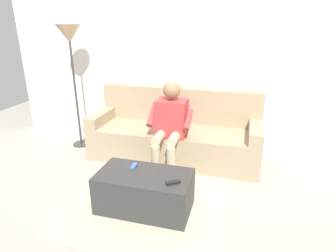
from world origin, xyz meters
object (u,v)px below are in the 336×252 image
at_px(remote_black, 173,182).
at_px(person_solo_seated, 170,122).
at_px(couch, 175,134).
at_px(coffee_table, 145,191).
at_px(remote_blue, 134,166).
at_px(floor_lamp, 70,42).

bearing_deg(remote_black, person_solo_seated, 71.19).
bearing_deg(remote_black, couch, 67.87).
distance_m(coffee_table, remote_blue, 0.27).
bearing_deg(floor_lamp, remote_blue, 139.74).
distance_m(remote_black, floor_lamp, 2.45).
bearing_deg(coffee_table, couch, -90.00).
bearing_deg(coffee_table, remote_black, 163.62).
xyz_separation_m(coffee_table, remote_black, (-0.31, 0.09, 0.20)).
bearing_deg(remote_black, remote_blue, 121.91).
height_order(remote_blue, floor_lamp, floor_lamp).
xyz_separation_m(person_solo_seated, remote_blue, (0.17, 0.76, -0.23)).
height_order(person_solo_seated, floor_lamp, floor_lamp).
relative_size(remote_blue, floor_lamp, 0.06).
relative_size(couch, floor_lamp, 1.29).
bearing_deg(couch, person_solo_seated, 94.08).
xyz_separation_m(coffee_table, remote_blue, (0.14, -0.10, 0.20)).
height_order(coffee_table, remote_black, remote_black).
xyz_separation_m(person_solo_seated, remote_black, (-0.28, 0.95, -0.23)).
bearing_deg(couch, floor_lamp, 0.71).
relative_size(couch, remote_black, 16.64).
distance_m(person_solo_seated, floor_lamp, 1.75).
distance_m(couch, floor_lamp, 1.87).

